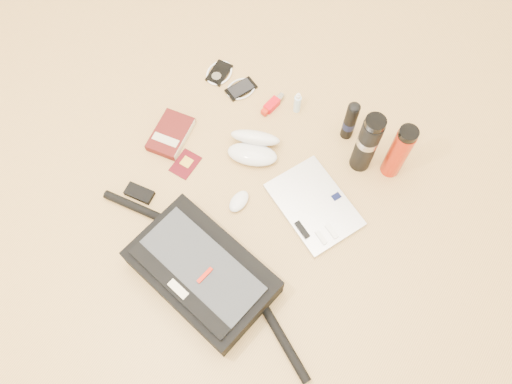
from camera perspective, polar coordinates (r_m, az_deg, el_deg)
ground at (r=1.79m, az=-1.98°, el=-1.89°), size 4.00×4.00×0.00m
messenger_bag at (r=1.66m, az=-6.25°, el=-9.07°), size 0.94×0.35×0.13m
laptop at (r=1.79m, az=6.63°, el=-1.54°), size 0.39×0.34×0.03m
book at (r=1.93m, az=-9.69°, el=6.51°), size 0.15×0.20×0.03m
passport at (r=1.88m, az=-8.06°, el=3.19°), size 0.08×0.11×0.01m
mouse at (r=1.78m, az=-1.97°, el=-1.07°), size 0.06×0.09×0.03m
sunglasses_case at (r=1.85m, az=-0.26°, el=5.26°), size 0.23×0.22×0.11m
ipod at (r=2.08m, az=-4.23°, el=13.42°), size 0.11×0.12×0.01m
phone at (r=2.03m, az=-1.73°, el=11.71°), size 0.12×0.14×0.01m
inhaler at (r=1.98m, az=1.91°, el=10.00°), size 0.04×0.12×0.03m
spray_bottle at (r=1.95m, az=4.75°, el=10.08°), size 0.03×0.03×0.11m
aerosol_can at (r=1.87m, az=10.71°, el=8.01°), size 0.06×0.06×0.20m
thermos_black at (r=1.78m, az=12.58°, el=5.46°), size 0.10×0.10×0.29m
thermos_red at (r=1.80m, az=15.99°, el=4.43°), size 0.07×0.07×0.27m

